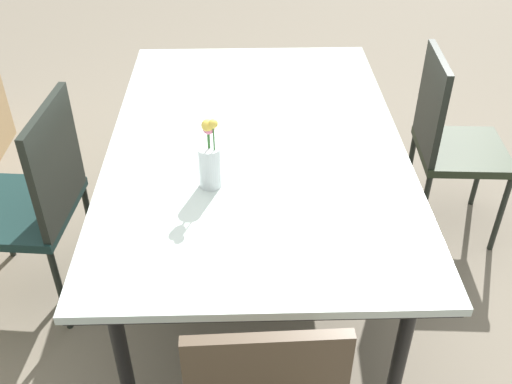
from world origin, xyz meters
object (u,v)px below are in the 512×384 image
at_px(chair_far_side, 32,197).
at_px(flower_vase, 210,159).
at_px(dining_table, 256,151).
at_px(chair_near_right, 449,137).

xyz_separation_m(chair_far_side, flower_vase, (-0.28, -0.76, 0.36)).
xyz_separation_m(dining_table, chair_far_side, (-0.02, 0.92, -0.20)).
relative_size(dining_table, chair_far_side, 1.88).
distance_m(dining_table, chair_near_right, 1.03).
distance_m(dining_table, flower_vase, 0.38).
bearing_deg(dining_table, chair_far_side, 91.16).
bearing_deg(chair_near_right, dining_table, -62.91).
bearing_deg(flower_vase, chair_far_side, 69.67).
relative_size(dining_table, flower_vase, 6.61).
bearing_deg(dining_table, flower_vase, 151.03).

